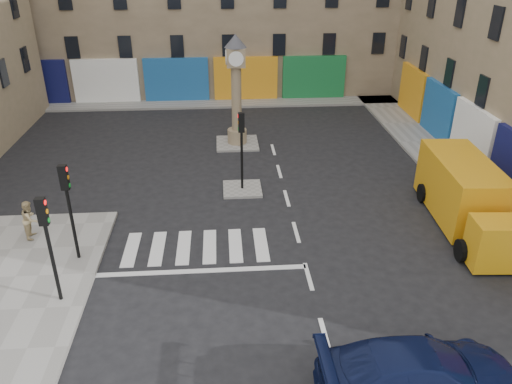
{
  "coord_description": "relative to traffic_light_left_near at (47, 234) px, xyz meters",
  "views": [
    {
      "loc": [
        -2.9,
        -13.19,
        10.58
      ],
      "look_at": [
        -1.65,
        3.79,
        2.0
      ],
      "focal_mm": 35.0,
      "sensor_mm": 36.0,
      "label": 1
    }
  ],
  "objects": [
    {
      "name": "ground",
      "position": [
        8.3,
        -0.2,
        -2.62
      ],
      "size": [
        120.0,
        120.0,
        0.0
      ],
      "primitive_type": "plane",
      "color": "black",
      "rests_on": "ground"
    },
    {
      "name": "sidewalk_right",
      "position": [
        17.0,
        9.8,
        -2.55
      ],
      "size": [
        2.6,
        30.0,
        0.15
      ],
      "primitive_type": "cube",
      "color": "gray",
      "rests_on": "ground"
    },
    {
      "name": "sidewalk_far",
      "position": [
        4.3,
        22.0,
        -2.55
      ],
      "size": [
        32.0,
        2.4,
        0.15
      ],
      "primitive_type": "cube",
      "color": "gray",
      "rests_on": "ground"
    },
    {
      "name": "island_near",
      "position": [
        6.3,
        7.8,
        -2.56
      ],
      "size": [
        1.8,
        1.8,
        0.12
      ],
      "primitive_type": "cube",
      "color": "gray",
      "rests_on": "ground"
    },
    {
      "name": "island_far",
      "position": [
        6.3,
        13.8,
        -2.56
      ],
      "size": [
        2.4,
        2.4,
        0.12
      ],
      "primitive_type": "cube",
      "color": "gray",
      "rests_on": "ground"
    },
    {
      "name": "traffic_light_left_near",
      "position": [
        0.0,
        0.0,
        0.0
      ],
      "size": [
        0.28,
        0.22,
        3.7
      ],
      "color": "black",
      "rests_on": "sidewalk_left"
    },
    {
      "name": "traffic_light_left_far",
      "position": [
        0.0,
        2.4,
        0.0
      ],
      "size": [
        0.28,
        0.22,
        3.7
      ],
      "color": "black",
      "rests_on": "sidewalk_left"
    },
    {
      "name": "traffic_light_island",
      "position": [
        6.3,
        7.8,
        -0.03
      ],
      "size": [
        0.28,
        0.22,
        3.7
      ],
      "color": "black",
      "rests_on": "island_near"
    },
    {
      "name": "clock_pillar",
      "position": [
        6.3,
        13.8,
        0.93
      ],
      "size": [
        1.2,
        1.2,
        6.1
      ],
      "color": "#937C60",
      "rests_on": "island_far"
    },
    {
      "name": "navy_sedan",
      "position": [
        10.24,
        -4.5,
        -1.85
      ],
      "size": [
        5.33,
        2.21,
        1.54
      ],
      "primitive_type": "imported",
      "rotation": [
        0.0,
        0.0,
        1.58
      ],
      "color": "#0B1233",
      "rests_on": "ground"
    },
    {
      "name": "yellow_van",
      "position": [
        15.3,
        4.01,
        -1.36
      ],
      "size": [
        2.74,
        7.12,
        2.55
      ],
      "rotation": [
        0.0,
        0.0,
        -0.07
      ],
      "color": "orange",
      "rests_on": "ground"
    },
    {
      "name": "pedestrian_tan",
      "position": [
        -2.13,
        4.01,
        -1.69
      ],
      "size": [
        0.64,
        0.79,
        1.56
      ],
      "primitive_type": "imported",
      "rotation": [
        0.0,
        0.0,
        1.63
      ],
      "color": "tan",
      "rests_on": "sidewalk_left"
    }
  ]
}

